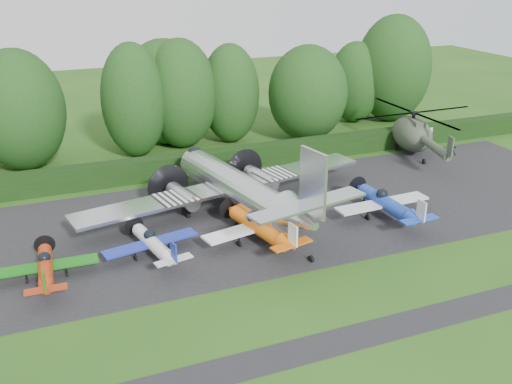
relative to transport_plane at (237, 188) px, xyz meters
name	(u,v)px	position (x,y,z in m)	size (l,w,h in m)	color
ground	(249,294)	(-3.19, -11.06, -2.23)	(160.00, 160.00, 0.00)	#214914
apron	(202,226)	(-3.19, -1.06, -2.23)	(70.00, 18.00, 0.01)	black
taxiway_verge	(292,354)	(-3.19, -17.06, -2.23)	(70.00, 2.00, 0.00)	black
hedgerow	(167,177)	(-3.19, 9.94, -2.23)	(90.00, 1.60, 2.00)	black
transport_plane	(237,188)	(0.00, 0.00, 0.00)	(24.94, 19.13, 7.99)	silver
light_plane_red	(45,267)	(-14.34, -5.15, -1.21)	(6.35, 6.67, 2.44)	#A52D0F
light_plane_white	(153,243)	(-7.52, -4.53, -1.18)	(6.54, 6.88, 2.51)	silver
light_plane_orange	(259,227)	(-0.22, -5.17, -0.97)	(7.85, 8.25, 3.02)	#DC600C
light_plane_blue	(387,203)	(10.35, -4.98, -0.97)	(7.85, 8.25, 3.02)	#1C3FAB
helicopter	(413,131)	(21.66, 7.60, 0.09)	(13.42, 15.71, 4.32)	#323A2D
sign_board	(426,135)	(24.36, 8.88, -0.94)	(3.39, 0.13, 1.91)	#3F3326
tree_0	(19,110)	(-14.96, 17.19, 3.39)	(8.29, 8.29, 11.26)	black
tree_1	(393,69)	(26.82, 19.29, 4.06)	(8.98, 8.98, 12.60)	black
tree_2	(355,82)	(22.35, 20.35, 2.56)	(6.38, 6.38, 9.61)	black
tree_5	(230,94)	(5.83, 18.12, 3.01)	(6.21, 6.21, 10.51)	black
tree_8	(133,101)	(-4.52, 17.09, 3.40)	(6.29, 6.29, 11.30)	black
tree_9	(308,93)	(13.79, 15.78, 2.90)	(8.49, 8.49, 10.27)	black
tree_10	(181,94)	(0.54, 18.30, 3.39)	(7.45, 7.45, 11.27)	black
tree_11	(390,79)	(26.96, 19.90, 2.68)	(6.32, 6.32, 9.85)	black
tree_12	(165,92)	(-0.66, 20.27, 3.28)	(9.05, 9.05, 11.03)	black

